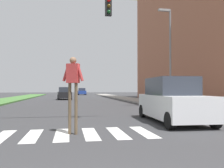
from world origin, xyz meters
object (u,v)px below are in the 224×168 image
object	(u,v)px
sedan_far_horizon	(82,92)
street_lamp_right	(169,48)
pedestrian_performer	(73,83)
suv_crossing	(172,101)
sedan_distant	(65,93)
sedan_midblock	(64,94)

from	to	relation	value
sedan_far_horizon	street_lamp_right	bearing A→B (deg)	-83.80
street_lamp_right	sedan_far_horizon	bearing A→B (deg)	96.20
sedan_far_horizon	pedestrian_performer	bearing A→B (deg)	-93.36
suv_crossing	sedan_distant	distance (m)	34.94
street_lamp_right	sedan_distant	distance (m)	28.84
sedan_midblock	sedan_distant	world-z (taller)	sedan_distant
street_lamp_right	suv_crossing	bearing A→B (deg)	-113.31
pedestrian_performer	suv_crossing	distance (m)	4.91
sedan_midblock	sedan_far_horizon	distance (m)	25.69
sedan_distant	sedan_far_horizon	size ratio (longest dim) A/B	0.95
pedestrian_performer	sedan_distant	bearing A→B (deg)	91.35
street_lamp_right	sedan_far_horizon	xyz separation A→B (m)	(-4.51, 41.46, -3.81)
sedan_distant	sedan_far_horizon	xyz separation A→B (m)	(3.84, 14.11, -0.01)
sedan_midblock	sedan_distant	size ratio (longest dim) A/B	0.98
pedestrian_performer	sedan_distant	size ratio (longest dim) A/B	0.59
suv_crossing	sedan_midblock	bearing A→B (deg)	102.48
pedestrian_performer	sedan_midblock	distance (m)	25.36
sedan_midblock	sedan_far_horizon	size ratio (longest dim) A/B	0.94
suv_crossing	sedan_distant	xyz separation A→B (m)	(-5.24, 34.55, -0.13)
pedestrian_performer	suv_crossing	size ratio (longest dim) A/B	0.53
sedan_far_horizon	suv_crossing	bearing A→B (deg)	-88.35
street_lamp_right	sedan_distant	bearing A→B (deg)	106.97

